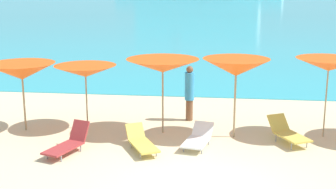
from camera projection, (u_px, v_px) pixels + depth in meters
name	position (u px, v px, depth m)	size (l,w,h in m)	color
ground_plane	(211.00, 91.00, 20.28)	(50.00, 100.00, 0.30)	beige
umbrella_0	(22.00, 71.00, 14.04)	(2.07, 2.07, 2.09)	#9E7F59
umbrella_1	(85.00, 71.00, 14.23)	(2.01, 2.01, 2.00)	#9E7F59
umbrella_2	(163.00, 66.00, 13.74)	(2.15, 2.15, 2.26)	#9E7F59
umbrella_3	(236.00, 67.00, 13.35)	(2.04, 2.04, 2.34)	#9E7F59
umbrella_4	(329.00, 65.00, 13.37)	(2.04, 2.04, 2.34)	#9E7F59
lounge_chair_0	(141.00, 142.00, 12.68)	(1.18, 1.59, 0.58)	#D8BF4C
lounge_chair_1	(288.00, 132.00, 13.29)	(1.19, 1.55, 0.67)	#D8BF4C
lounge_chair_2	(198.00, 138.00, 12.99)	(0.87, 1.53, 0.53)	white
lounge_chair_4	(68.00, 143.00, 12.48)	(0.97, 1.58, 0.74)	#A53333
beachgoer_1	(189.00, 91.00, 15.29)	(0.31, 0.31, 1.81)	brown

